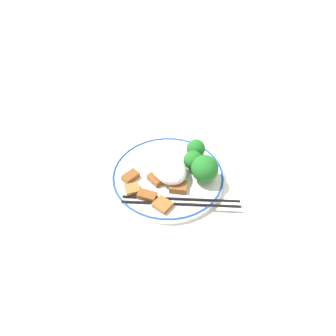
{
  "coord_description": "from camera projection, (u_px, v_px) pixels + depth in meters",
  "views": [
    {
      "loc": [
        -0.42,
        0.22,
        0.52
      ],
      "look_at": [
        0.0,
        0.0,
        0.03
      ],
      "focal_mm": 35.0,
      "sensor_mm": 36.0,
      "label": 1
    }
  ],
  "objects": [
    {
      "name": "broccoli_back_right",
      "position": [
        196.0,
        149.0,
        0.71
      ],
      "size": [
        0.04,
        0.04,
        0.05
      ],
      "color": "#7FB756",
      "rests_on": "plate"
    },
    {
      "name": "broccoli_back_left",
      "position": [
        205.0,
        169.0,
        0.66
      ],
      "size": [
        0.06,
        0.06,
        0.06
      ],
      "color": "#7FB756",
      "rests_on": "plate"
    },
    {
      "name": "ground_plane",
      "position": [
        168.0,
        179.0,
        0.71
      ],
      "size": [
        3.0,
        3.0,
        0.0
      ],
      "primitive_type": "plane",
      "color": "silver"
    },
    {
      "name": "broccoli_back_center",
      "position": [
        193.0,
        160.0,
        0.69
      ],
      "size": [
        0.04,
        0.04,
        0.05
      ],
      "color": "#7FB756",
      "rests_on": "plate"
    },
    {
      "name": "meat_near_left",
      "position": [
        166.0,
        160.0,
        0.72
      ],
      "size": [
        0.04,
        0.04,
        0.01
      ],
      "color": "#9E6633",
      "rests_on": "plate"
    },
    {
      "name": "meat_mid_right",
      "position": [
        162.0,
        205.0,
        0.63
      ],
      "size": [
        0.04,
        0.04,
        0.01
      ],
      "color": "#995B28",
      "rests_on": "plate"
    },
    {
      "name": "chopsticks",
      "position": [
        181.0,
        201.0,
        0.64
      ],
      "size": [
        0.13,
        0.21,
        0.01
      ],
      "color": "black",
      "rests_on": "plate"
    },
    {
      "name": "meat_near_back",
      "position": [
        131.0,
        177.0,
        0.68
      ],
      "size": [
        0.03,
        0.04,
        0.01
      ],
      "color": "brown",
      "rests_on": "plate"
    },
    {
      "name": "meat_near_right",
      "position": [
        147.0,
        196.0,
        0.65
      ],
      "size": [
        0.04,
        0.04,
        0.01
      ],
      "color": "brown",
      "rests_on": "plate"
    },
    {
      "name": "plate",
      "position": [
        168.0,
        176.0,
        0.7
      ],
      "size": [
        0.24,
        0.24,
        0.02
      ],
      "color": "white",
      "rests_on": "ground_plane"
    },
    {
      "name": "meat_on_rice_edge",
      "position": [
        178.0,
        187.0,
        0.66
      ],
      "size": [
        0.04,
        0.04,
        0.01
      ],
      "color": "brown",
      "rests_on": "plate"
    },
    {
      "name": "rice_mound",
      "position": [
        166.0,
        167.0,
        0.68
      ],
      "size": [
        0.1,
        0.07,
        0.05
      ],
      "color": "white",
      "rests_on": "plate"
    },
    {
      "name": "meat_near_front",
      "position": [
        155.0,
        179.0,
        0.68
      ],
      "size": [
        0.04,
        0.03,
        0.01
      ],
      "color": "brown",
      "rests_on": "plate"
    },
    {
      "name": "meat_mid_left",
      "position": [
        132.0,
        189.0,
        0.66
      ],
      "size": [
        0.03,
        0.03,
        0.01
      ],
      "color": "#9E6633",
      "rests_on": "plate"
    }
  ]
}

